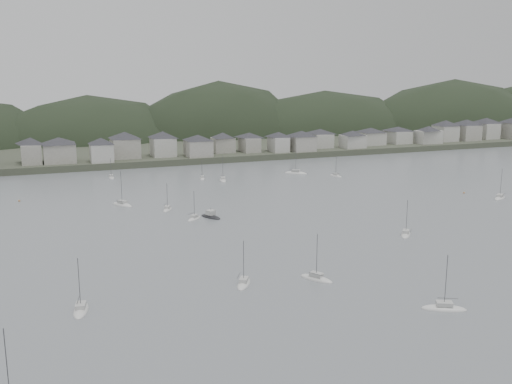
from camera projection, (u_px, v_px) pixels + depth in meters
name	position (u px, v px, depth m)	size (l,w,h in m)	color
ground	(396.00, 296.00, 110.51)	(900.00, 900.00, 0.00)	slate
far_shore_land	(136.00, 136.00, 379.42)	(900.00, 250.00, 3.00)	#383D2D
forested_ridge	(152.00, 160.00, 360.38)	(851.55, 103.94, 102.57)	black
waterfront_town	(271.00, 140.00, 293.97)	(451.48, 28.46, 12.92)	gray
moored_fleet	(242.00, 219.00, 168.41)	(266.41, 165.02, 13.50)	silver
motor_launch_far	(211.00, 217.00, 170.47)	(5.92, 8.22, 3.86)	black
mooring_buoys	(264.00, 244.00, 143.95)	(174.98, 137.70, 0.70)	#B1723B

